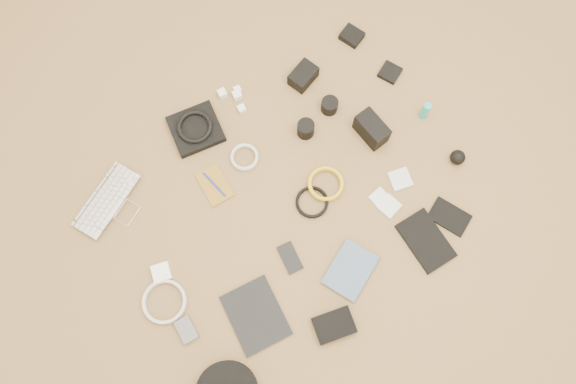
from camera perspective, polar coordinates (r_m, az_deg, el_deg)
room_shell at (r=0.97m, az=-0.71°, el=17.32°), size 4.04×4.04×2.58m
laptop at (r=2.21m, az=-17.04°, el=-1.38°), size 0.35×0.31×0.02m
headphone_pouch at (r=2.24m, az=-9.35°, el=6.31°), size 0.22×0.21×0.03m
headphones at (r=2.21m, az=-9.45°, el=6.56°), size 0.18×0.18×0.02m
charger_a at (r=2.28m, az=-5.20°, el=9.77°), size 0.04×0.04×0.03m
charger_b at (r=2.29m, az=-6.70°, el=9.92°), size 0.04×0.04×0.03m
charger_c at (r=2.29m, az=-5.16°, el=10.27°), size 0.03×0.03×0.03m
charger_d at (r=2.25m, az=-4.73°, el=8.42°), size 0.03×0.03×0.03m
dslr_camera at (r=2.29m, az=1.56°, el=11.70°), size 0.13×0.11×0.06m
lens_pouch at (r=2.41m, az=6.50°, el=15.48°), size 0.10×0.10×0.03m
notebook_olive at (r=2.16m, az=-7.46°, el=0.70°), size 0.11×0.16×0.01m
pen_blue at (r=2.15m, az=-7.49°, el=0.76°), size 0.03×0.12×0.01m
cable_white_a at (r=2.18m, az=-4.43°, el=3.49°), size 0.15×0.15×0.01m
lens_a at (r=2.19m, az=1.81°, el=6.43°), size 0.07×0.07×0.07m
lens_b at (r=2.24m, az=4.24°, el=8.75°), size 0.08×0.08×0.06m
card_reader at (r=2.36m, az=10.32°, el=11.86°), size 0.10×0.10×0.02m
power_brick at (r=2.11m, az=-12.73°, el=-7.99°), size 0.08×0.08×0.03m
cable_white_b at (r=2.11m, az=-12.41°, el=-10.84°), size 0.18×0.18×0.01m
cable_black at (r=2.13m, az=2.45°, el=-1.07°), size 0.13×0.13×0.01m
cable_yellow at (r=2.15m, az=3.83°, el=0.76°), size 0.19×0.19×0.02m
flash at (r=2.19m, az=8.49°, el=6.33°), size 0.08×0.14×0.10m
lens_cleaner at (r=2.27m, az=13.75°, el=8.01°), size 0.03×0.03×0.10m
battery_charger at (r=2.08m, az=-10.26°, el=-13.62°), size 0.06×0.09×0.02m
tablet at (r=2.06m, az=-3.29°, el=-12.41°), size 0.21×0.26×0.01m
phone at (r=2.08m, az=0.20°, el=-6.70°), size 0.08×0.12×0.01m
filter_case_left at (r=2.16m, az=9.31°, el=-0.60°), size 0.07×0.07×0.01m
filter_case_mid at (r=2.15m, az=10.20°, el=-1.40°), size 0.09×0.09×0.01m
filter_case_right at (r=2.19m, az=11.33°, el=1.29°), size 0.10×0.10×0.01m
air_blower at (r=2.25m, az=16.85°, el=3.39°), size 0.08×0.08×0.06m
drive_case at (r=2.05m, az=4.70°, el=-13.34°), size 0.16×0.13×0.03m
paperback at (r=2.08m, az=8.08°, el=-8.89°), size 0.23×0.21×0.02m
notebook_black_a at (r=2.15m, az=13.82°, el=-4.83°), size 0.14×0.22×0.02m
notebook_black_b at (r=2.20m, az=16.07°, el=-2.43°), size 0.14×0.17×0.01m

